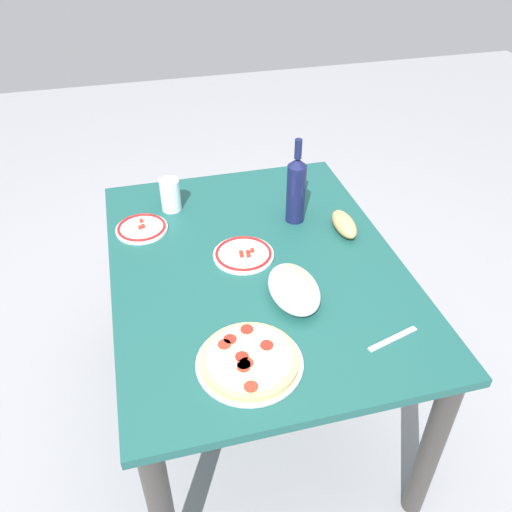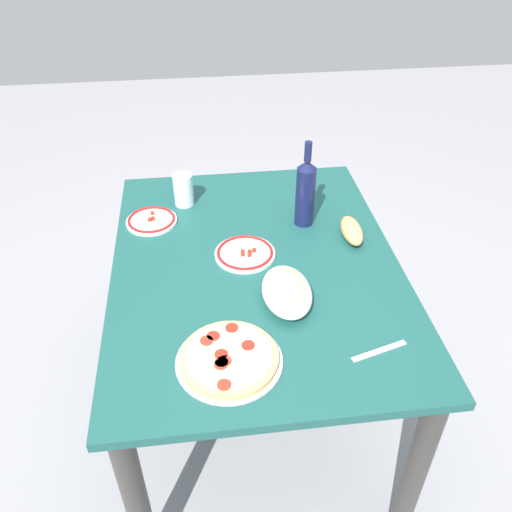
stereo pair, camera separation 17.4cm
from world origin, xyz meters
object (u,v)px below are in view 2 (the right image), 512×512
Objects in this scene: dining_table at (256,289)px; side_plate_far at (245,253)px; baked_pasta_dish at (287,290)px; water_glass at (183,190)px; pepperoni_pizza at (229,358)px; bread_loaf at (352,231)px; wine_bottle at (305,192)px; side_plate_near at (151,220)px.

side_plate_far is (-0.05, -0.03, 0.12)m from dining_table.
water_glass is (-0.60, -0.30, 0.02)m from baked_pasta_dish.
bread_loaf is at bearing 137.38° from pepperoni_pizza.
bread_loaf is at bearing 51.45° from wine_bottle.
bread_loaf reaches higher than side_plate_near.
baked_pasta_dish is 1.91× the size of water_glass.
side_plate_near and side_plate_far have the same top height.
water_glass is 0.41m from side_plate_far.
wine_bottle is at bearing 82.69° from side_plate_near.
pepperoni_pizza is 0.90× the size of wine_bottle.
dining_table is 0.14m from side_plate_far.
baked_pasta_dish is at bearing -18.11° from wine_bottle.
pepperoni_pizza reaches higher than side_plate_near.
water_glass is 0.67× the size of side_plate_near.
pepperoni_pizza is 1.41× the size of side_plate_far.
baked_pasta_dish is at bearing 26.56° from water_glass.
bread_loaf is (0.12, 0.15, -0.10)m from wine_bottle.
baked_pasta_dish reaches higher than side_plate_near.
bread_loaf is (0.19, 0.71, 0.02)m from side_plate_near.
water_glass is 0.18m from side_plate_near.
water_glass is at bearing -172.76° from pepperoni_pizza.
wine_bottle is 1.96× the size of bread_loaf.
baked_pasta_dish is at bearing -43.78° from bread_loaf.
side_plate_far reaches higher than dining_table.
wine_bottle reaches higher than side_plate_far.
side_plate_near is 0.40m from side_plate_far.
baked_pasta_dish is 0.44m from wine_bottle.
pepperoni_pizza is at bearing 7.24° from water_glass.
pepperoni_pizza is 1.76× the size of bread_loaf.
bread_loaf is at bearing 136.22° from baked_pasta_dish.
wine_bottle is 0.48m from water_glass.
water_glass is 0.61× the size of side_plate_far.
dining_table is 5.24× the size of baked_pasta_dish.
baked_pasta_dish is 0.26m from side_plate_far.
baked_pasta_dish is 0.74× the size of wine_bottle.
water_glass is at bearing -153.44° from baked_pasta_dish.
bread_loaf is (-0.05, 0.38, 0.02)m from side_plate_far.
water_glass reaches higher than side_plate_far.
baked_pasta_dish is (-0.22, 0.20, 0.03)m from pepperoni_pizza.
baked_pasta_dish reaches higher than bread_loaf.
side_plate_near is 0.73m from bread_loaf.
bread_loaf is (0.30, 0.58, -0.03)m from water_glass.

